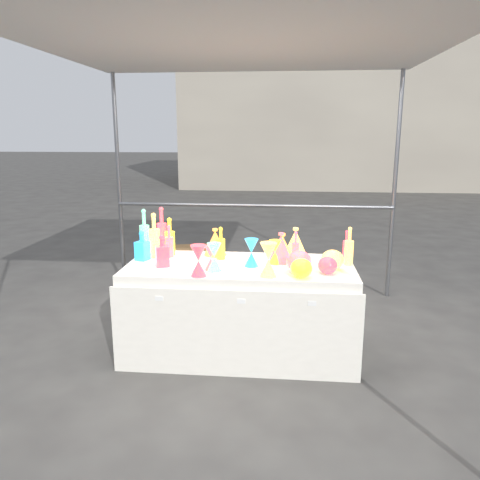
# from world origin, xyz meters

# --- Properties ---
(ground) EXTENTS (80.00, 80.00, 0.00)m
(ground) POSITION_xyz_m (0.00, 0.00, 0.00)
(ground) COLOR #5B5854
(ground) RESTS_ON ground
(canopy_tent) EXTENTS (3.15, 3.15, 2.46)m
(canopy_tent) POSITION_xyz_m (0.00, 0.01, 2.38)
(canopy_tent) COLOR gray
(canopy_tent) RESTS_ON ground
(display_table) EXTENTS (1.84, 0.83, 0.75)m
(display_table) POSITION_xyz_m (0.00, -0.01, 0.37)
(display_table) COLOR white
(display_table) RESTS_ON ground
(background_building) EXTENTS (14.00, 6.00, 6.00)m
(background_building) POSITION_xyz_m (4.00, 14.00, 3.00)
(background_building) COLOR #B9AF9A
(background_building) RESTS_ON ground
(cardboard_box_closed) EXTENTS (0.64, 0.53, 0.41)m
(cardboard_box_closed) POSITION_xyz_m (-0.83, 1.87, 0.20)
(cardboard_box_closed) COLOR olive
(cardboard_box_closed) RESTS_ON ground
(cardboard_box_flat) EXTENTS (0.88, 0.81, 0.06)m
(cardboard_box_flat) POSITION_xyz_m (0.75, 2.20, 0.03)
(cardboard_box_flat) COLOR olive
(cardboard_box_flat) RESTS_ON ground
(bottle_0) EXTENTS (0.09, 0.09, 0.32)m
(bottle_0) POSITION_xyz_m (-0.63, 0.25, 0.91)
(bottle_0) COLOR #BA3D11
(bottle_0) RESTS_ON display_table
(bottle_1) EXTENTS (0.10, 0.10, 0.32)m
(bottle_1) POSITION_xyz_m (-0.77, 0.26, 0.91)
(bottle_1) COLOR #188423
(bottle_1) RESTS_ON display_table
(bottle_2) EXTENTS (0.11, 0.11, 0.40)m
(bottle_2) POSITION_xyz_m (-0.72, 0.35, 0.95)
(bottle_2) COLOR orange
(bottle_2) RESTS_ON display_table
(bottle_3) EXTENTS (0.07, 0.07, 0.27)m
(bottle_3) POSITION_xyz_m (-0.61, 0.18, 0.89)
(bottle_3) COLOR #201CA4
(bottle_3) RESTS_ON display_table
(bottle_4) EXTENTS (0.12, 0.12, 0.38)m
(bottle_4) POSITION_xyz_m (-0.74, 0.16, 0.94)
(bottle_4) COLOR #158774
(bottle_4) RESTS_ON display_table
(bottle_5) EXTENTS (0.10, 0.10, 0.39)m
(bottle_5) POSITION_xyz_m (-0.85, 0.26, 0.95)
(bottle_5) COLOR #A2205F
(bottle_5) RESTS_ON display_table
(bottle_6) EXTENTS (0.08, 0.08, 0.27)m
(bottle_6) POSITION_xyz_m (-0.17, 0.15, 0.89)
(bottle_6) COLOR #BA3D11
(bottle_6) RESTS_ON display_table
(decanter_1) EXTENTS (0.13, 0.13, 0.25)m
(decanter_1) POSITION_xyz_m (-0.60, -0.11, 0.88)
(decanter_1) COLOR orange
(decanter_1) RESTS_ON display_table
(decanter_2) EXTENTS (0.12, 0.12, 0.24)m
(decanter_2) POSITION_xyz_m (-0.81, 0.06, 0.87)
(decanter_2) COLOR #188423
(decanter_2) RESTS_ON display_table
(hourglass_0) EXTENTS (0.14, 0.14, 0.23)m
(hourglass_0) POSITION_xyz_m (-0.27, -0.34, 0.87)
(hourglass_0) COLOR orange
(hourglass_0) RESTS_ON display_table
(hourglass_1) EXTENTS (0.09, 0.09, 0.19)m
(hourglass_1) POSITION_xyz_m (-0.21, -0.17, 0.84)
(hourglass_1) COLOR #201CA4
(hourglass_1) RESTS_ON display_table
(hourglass_2) EXTENTS (0.15, 0.15, 0.25)m
(hourglass_2) POSITION_xyz_m (0.24, -0.30, 0.88)
(hourglass_2) COLOR #158774
(hourglass_2) RESTS_ON display_table
(hourglass_3) EXTENTS (0.11, 0.11, 0.22)m
(hourglass_3) POSITION_xyz_m (-0.18, -0.20, 0.86)
(hourglass_3) COLOR #A2205F
(hourglass_3) RESTS_ON display_table
(hourglass_4) EXTENTS (0.10, 0.10, 0.19)m
(hourglass_4) POSITION_xyz_m (0.28, 0.05, 0.85)
(hourglass_4) COLOR #BA3D11
(hourglass_4) RESTS_ON display_table
(hourglass_5) EXTENTS (0.15, 0.15, 0.22)m
(hourglass_5) POSITION_xyz_m (0.09, -0.04, 0.86)
(hourglass_5) COLOR #188423
(hourglass_5) RESTS_ON display_table
(globe_0) EXTENTS (0.19, 0.19, 0.13)m
(globe_0) POSITION_xyz_m (0.47, -0.30, 0.81)
(globe_0) COLOR #BA3D11
(globe_0) RESTS_ON display_table
(globe_1) EXTENTS (0.22, 0.22, 0.14)m
(globe_1) POSITION_xyz_m (0.71, -0.08, 0.82)
(globe_1) COLOR #158774
(globe_1) RESTS_ON display_table
(globe_2) EXTENTS (0.17, 0.17, 0.12)m
(globe_2) POSITION_xyz_m (0.67, -0.19, 0.81)
(globe_2) COLOR orange
(globe_2) RESTS_ON display_table
(globe_3) EXTENTS (0.24, 0.24, 0.15)m
(globe_3) POSITION_xyz_m (0.46, -0.17, 0.83)
(globe_3) COLOR #201CA4
(globe_3) RESTS_ON display_table
(lampshade_0) EXTENTS (0.21, 0.21, 0.23)m
(lampshade_0) POSITION_xyz_m (-0.24, 0.28, 0.87)
(lampshade_0) COLOR #F5FF35
(lampshade_0) RESTS_ON display_table
(lampshade_1) EXTENTS (0.21, 0.21, 0.23)m
(lampshade_1) POSITION_xyz_m (0.33, 0.13, 0.87)
(lampshade_1) COLOR #F5FF35
(lampshade_1) RESTS_ON display_table
(lampshade_2) EXTENTS (0.27, 0.27, 0.24)m
(lampshade_2) POSITION_xyz_m (0.32, 0.12, 0.87)
(lampshade_2) COLOR #201CA4
(lampshade_2) RESTS_ON display_table
(lampshade_3) EXTENTS (0.22, 0.22, 0.25)m
(lampshade_3) POSITION_xyz_m (0.44, 0.28, 0.88)
(lampshade_3) COLOR #158774
(lampshade_3) RESTS_ON display_table
(bottle_9) EXTENTS (0.06, 0.06, 0.25)m
(bottle_9) POSITION_xyz_m (0.86, 0.24, 0.87)
(bottle_9) COLOR orange
(bottle_9) RESTS_ON display_table
(bottle_10) EXTENTS (0.07, 0.07, 0.26)m
(bottle_10) POSITION_xyz_m (0.44, 0.09, 0.88)
(bottle_10) COLOR #201CA4
(bottle_10) RESTS_ON display_table
(bottle_11) EXTENTS (0.08, 0.08, 0.31)m
(bottle_11) POSITION_xyz_m (0.86, 0.07, 0.90)
(bottle_11) COLOR #158774
(bottle_11) RESTS_ON display_table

